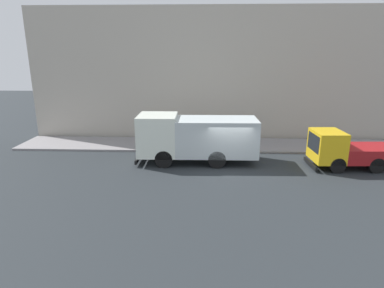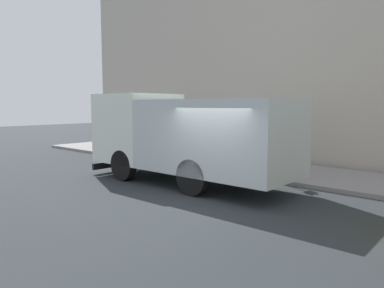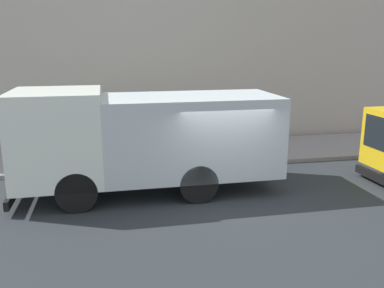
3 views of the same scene
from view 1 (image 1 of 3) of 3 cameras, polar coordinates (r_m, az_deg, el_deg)
name	(u,v)px [view 1 (image 1 of 3)]	position (r m, az deg, el deg)	size (l,w,h in m)	color
ground	(229,168)	(19.18, 6.67, -4.28)	(80.00, 80.00, 0.00)	#282D30
sidewalk	(225,145)	(23.69, 5.83, -0.16)	(3.55, 30.00, 0.14)	gray
building_facade	(225,75)	(25.11, 5.84, 12.13)	(0.50, 30.00, 9.96)	#B3AB9D
large_utility_truck	(196,136)	(19.69, 0.69, 1.36)	(2.59, 7.38, 2.97)	white
small_flatbed_truck	(348,150)	(20.95, 26.02, -1.04)	(2.28, 5.27, 2.23)	gold
pedestrian_walking	(213,135)	(22.57, 3.70, 1.67)	(0.50, 0.50, 1.73)	brown
pedestrian_standing	(195,133)	(23.15, 0.50, 2.03)	(0.45, 0.45, 1.72)	brown
traffic_cone_orange	(156,141)	(22.98, -6.41, 0.46)	(0.52, 0.52, 0.74)	orange
street_sign_post	(220,129)	(22.01, 5.08, 2.59)	(0.44, 0.08, 2.37)	#4C5156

